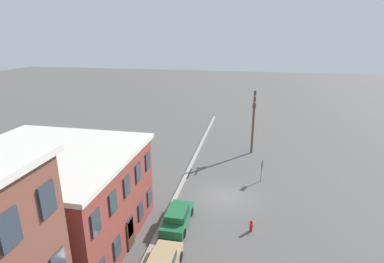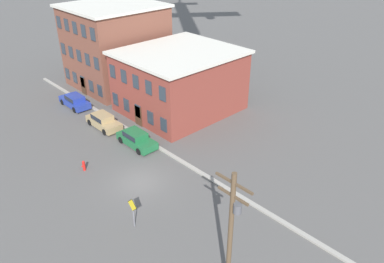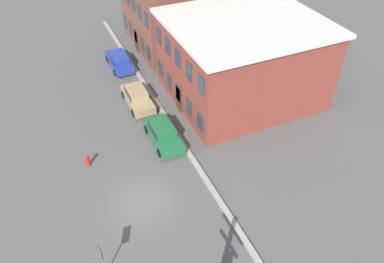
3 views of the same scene
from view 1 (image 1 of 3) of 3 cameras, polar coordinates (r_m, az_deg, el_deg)
ground_plane at (r=28.86m, az=6.23°, el=-12.33°), size 200.00×200.00×0.00m
kerb_strip at (r=29.45m, az=-2.69°, el=-11.39°), size 56.00×0.36×0.16m
apartment_midblock at (r=24.25m, az=-25.15°, el=-11.14°), size 10.97×12.12×6.83m
car_green at (r=24.75m, az=-2.82°, el=-15.87°), size 4.40×1.92×1.43m
caution_sign at (r=31.60m, az=13.16°, el=-6.59°), size 1.05×0.08×2.44m
utility_pole at (r=37.98m, az=11.63°, el=2.44°), size 2.40×0.44×8.08m
fire_hydrant at (r=24.61m, az=11.19°, el=-17.21°), size 0.24×0.34×0.96m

